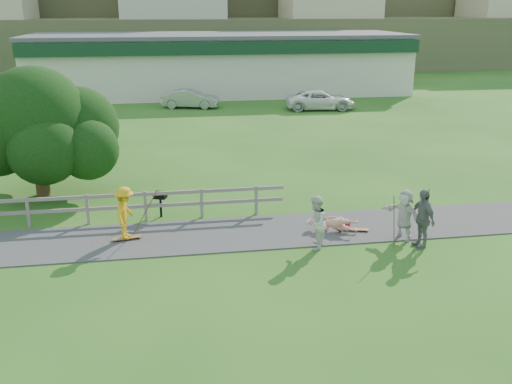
{
  "coord_description": "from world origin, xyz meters",
  "views": [
    {
      "loc": [
        -1.22,
        -16.24,
        7.31
      ],
      "look_at": [
        1.78,
        2.0,
        1.3
      ],
      "focal_mm": 40.0,
      "sensor_mm": 36.0,
      "label": 1
    }
  ],
  "objects_px": {
    "car_silver": "(190,99)",
    "car_white": "(320,100)",
    "skater_rider": "(125,216)",
    "tree": "(37,140)",
    "spectator_b": "(422,218)",
    "skater_fallen": "(333,224)",
    "spectator_a": "(315,223)",
    "spectator_d": "(405,215)",
    "bbq": "(161,205)"
  },
  "relations": [
    {
      "from": "spectator_b",
      "to": "bbq",
      "type": "distance_m",
      "value": 9.14
    },
    {
      "from": "tree",
      "to": "skater_fallen",
      "type": "bearing_deg",
      "value": -29.11
    },
    {
      "from": "spectator_b",
      "to": "skater_rider",
      "type": "bearing_deg",
      "value": -113.04
    },
    {
      "from": "spectator_a",
      "to": "car_silver",
      "type": "bearing_deg",
      "value": -151.11
    },
    {
      "from": "car_silver",
      "to": "skater_rider",
      "type": "bearing_deg",
      "value": -173.63
    },
    {
      "from": "skater_fallen",
      "to": "bbq",
      "type": "bearing_deg",
      "value": 92.5
    },
    {
      "from": "spectator_d",
      "to": "spectator_b",
      "type": "bearing_deg",
      "value": -4.07
    },
    {
      "from": "skater_rider",
      "to": "tree",
      "type": "bearing_deg",
      "value": 47.26
    },
    {
      "from": "skater_fallen",
      "to": "car_silver",
      "type": "distance_m",
      "value": 26.2
    },
    {
      "from": "car_silver",
      "to": "bbq",
      "type": "xyz_separation_m",
      "value": [
        -2.33,
        -23.51,
        -0.23
      ]
    },
    {
      "from": "spectator_d",
      "to": "skater_fallen",
      "type": "bearing_deg",
      "value": -141.83
    },
    {
      "from": "skater_rider",
      "to": "spectator_a",
      "type": "relative_size",
      "value": 1.0
    },
    {
      "from": "car_silver",
      "to": "car_white",
      "type": "height_order",
      "value": "car_white"
    },
    {
      "from": "spectator_d",
      "to": "car_silver",
      "type": "bearing_deg",
      "value": 163.72
    },
    {
      "from": "skater_fallen",
      "to": "spectator_a",
      "type": "height_order",
      "value": "spectator_a"
    },
    {
      "from": "car_silver",
      "to": "spectator_d",
      "type": "bearing_deg",
      "value": -154.31
    },
    {
      "from": "spectator_d",
      "to": "tree",
      "type": "distance_m",
      "value": 14.38
    },
    {
      "from": "spectator_d",
      "to": "tree",
      "type": "xyz_separation_m",
      "value": [
        -12.61,
        6.78,
        1.43
      ]
    },
    {
      "from": "car_silver",
      "to": "car_white",
      "type": "relative_size",
      "value": 0.83
    },
    {
      "from": "skater_fallen",
      "to": "car_silver",
      "type": "relative_size",
      "value": 0.39
    },
    {
      "from": "car_silver",
      "to": "bbq",
      "type": "relative_size",
      "value": 4.48
    },
    {
      "from": "spectator_b",
      "to": "tree",
      "type": "xyz_separation_m",
      "value": [
        -12.9,
        7.45,
        1.33
      ]
    },
    {
      "from": "skater_rider",
      "to": "spectator_b",
      "type": "relative_size",
      "value": 0.91
    },
    {
      "from": "skater_fallen",
      "to": "car_silver",
      "type": "bearing_deg",
      "value": 33.16
    },
    {
      "from": "spectator_b",
      "to": "tree",
      "type": "height_order",
      "value": "tree"
    },
    {
      "from": "skater_rider",
      "to": "skater_fallen",
      "type": "height_order",
      "value": "skater_rider"
    },
    {
      "from": "car_silver",
      "to": "car_white",
      "type": "bearing_deg",
      "value": -89.36
    },
    {
      "from": "skater_rider",
      "to": "car_white",
      "type": "bearing_deg",
      "value": -15.3
    },
    {
      "from": "skater_rider",
      "to": "spectator_a",
      "type": "xyz_separation_m",
      "value": [
        5.91,
        -1.62,
        0.0
      ]
    },
    {
      "from": "spectator_b",
      "to": "car_silver",
      "type": "xyz_separation_m",
      "value": [
        -5.85,
        27.58,
        -0.26
      ]
    },
    {
      "from": "spectator_a",
      "to": "spectator_d",
      "type": "height_order",
      "value": "spectator_a"
    },
    {
      "from": "skater_rider",
      "to": "spectator_b",
      "type": "xyz_separation_m",
      "value": [
        9.29,
        -2.0,
        0.09
      ]
    },
    {
      "from": "skater_rider",
      "to": "spectator_a",
      "type": "height_order",
      "value": "spectator_a"
    },
    {
      "from": "spectator_a",
      "to": "car_silver",
      "type": "distance_m",
      "value": 27.32
    },
    {
      "from": "skater_fallen",
      "to": "car_white",
      "type": "bearing_deg",
      "value": 11.24
    },
    {
      "from": "spectator_a",
      "to": "spectator_b",
      "type": "xyz_separation_m",
      "value": [
        3.38,
        -0.37,
        0.09
      ]
    },
    {
      "from": "spectator_d",
      "to": "car_white",
      "type": "xyz_separation_m",
      "value": [
        3.96,
        24.64,
        -0.14
      ]
    },
    {
      "from": "spectator_d",
      "to": "car_silver",
      "type": "relative_size",
      "value": 0.4
    },
    {
      "from": "skater_fallen",
      "to": "spectator_d",
      "type": "xyz_separation_m",
      "value": [
        2.12,
        -0.94,
        0.55
      ]
    },
    {
      "from": "car_white",
      "to": "tree",
      "type": "height_order",
      "value": "tree"
    },
    {
      "from": "skater_rider",
      "to": "spectator_d",
      "type": "bearing_deg",
      "value": -84.62
    },
    {
      "from": "spectator_d",
      "to": "car_white",
      "type": "height_order",
      "value": "spectator_d"
    },
    {
      "from": "spectator_a",
      "to": "bbq",
      "type": "bearing_deg",
      "value": -103.95
    },
    {
      "from": "spectator_b",
      "to": "spectator_d",
      "type": "xyz_separation_m",
      "value": [
        -0.3,
        0.67,
        -0.1
      ]
    },
    {
      "from": "skater_rider",
      "to": "tree",
      "type": "xyz_separation_m",
      "value": [
        -3.61,
        5.45,
        1.42
      ]
    },
    {
      "from": "skater_fallen",
      "to": "car_white",
      "type": "height_order",
      "value": "car_white"
    },
    {
      "from": "skater_fallen",
      "to": "car_white",
      "type": "xyz_separation_m",
      "value": [
        6.08,
        23.7,
        0.41
      ]
    },
    {
      "from": "skater_rider",
      "to": "spectator_a",
      "type": "distance_m",
      "value": 6.13
    },
    {
      "from": "spectator_d",
      "to": "spectator_a",
      "type": "bearing_deg",
      "value": -112.4
    },
    {
      "from": "tree",
      "to": "car_silver",
      "type": "bearing_deg",
      "value": 70.7
    }
  ]
}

